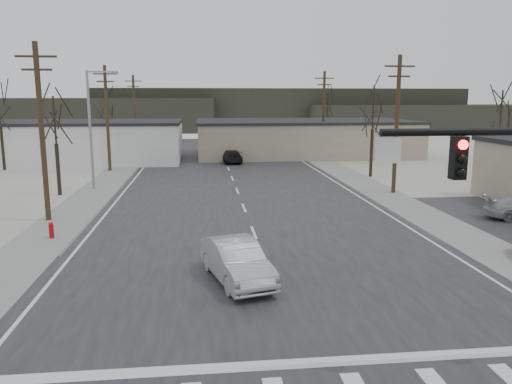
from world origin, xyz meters
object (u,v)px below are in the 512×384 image
sedan_crossing (236,261)px  car_far_b (219,139)px  car_far_a (231,156)px  fire_hydrant (51,230)px

sedan_crossing → car_far_b: (1.41, 57.98, 0.00)m
car_far_a → fire_hydrant: bearing=63.1°
fire_hydrant → car_far_a: (10.75, 28.90, 0.29)m
sedan_crossing → car_far_b: bearing=73.8°
car_far_a → car_far_b: bearing=-95.1°
fire_hydrant → car_far_a: size_ratio=0.18×
fire_hydrant → car_far_b: size_ratio=0.19×
sedan_crossing → car_far_b: size_ratio=1.03×
car_far_b → car_far_a: bearing=-79.6°
sedan_crossing → car_far_a: 35.83m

